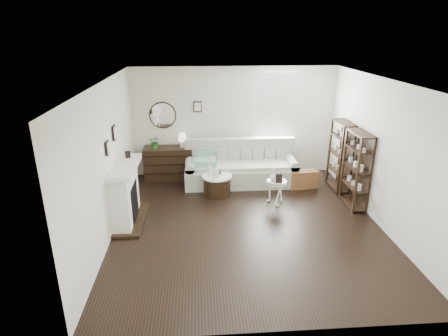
{
  "coord_description": "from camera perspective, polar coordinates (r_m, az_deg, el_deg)",
  "views": [
    {
      "loc": [
        -0.91,
        -6.33,
        3.53
      ],
      "look_at": [
        -0.39,
        0.8,
        0.86
      ],
      "focal_mm": 30.0,
      "sensor_mm": 36.0,
      "label": 1
    }
  ],
  "objects": [
    {
      "name": "dresser",
      "position": [
        9.37,
        -8.36,
        0.76
      ],
      "size": [
        1.21,
        0.52,
        0.81
      ],
      "color": "black",
      "rests_on": "ground"
    },
    {
      "name": "shelf_unit_near",
      "position": [
        8.17,
        19.49,
        -0.27
      ],
      "size": [
        0.3,
        0.8,
        1.6
      ],
      "color": "black",
      "rests_on": "ground"
    },
    {
      "name": "drum_table",
      "position": [
        8.42,
        -1.09,
        -2.58
      ],
      "size": [
        0.67,
        0.67,
        0.46
      ],
      "rotation": [
        0.0,
        0.0,
        0.23
      ],
      "color": "black",
      "rests_on": "ground"
    },
    {
      "name": "bottle_drum",
      "position": [
        8.2,
        -2.24,
        -0.38
      ],
      "size": [
        0.07,
        0.07,
        0.3
      ],
      "primitive_type": "cylinder",
      "color": "silver",
      "rests_on": "drum_table"
    },
    {
      "name": "table_lamp",
      "position": [
        9.17,
        -6.34,
        4.23
      ],
      "size": [
        0.23,
        0.23,
        0.35
      ],
      "primitive_type": null,
      "rotation": [
        0.0,
        0.0,
        0.06
      ],
      "color": "beige",
      "rests_on": "dresser"
    },
    {
      "name": "card_frame_ped",
      "position": [
        7.83,
        8.38,
        -1.59
      ],
      "size": [
        0.15,
        0.08,
        0.19
      ],
      "primitive_type": "cube",
      "rotation": [
        -0.21,
        0.0,
        -0.17
      ],
      "color": "black",
      "rests_on": "pedestal_table"
    },
    {
      "name": "shelf_unit_far",
      "position": [
        8.95,
        17.3,
        1.77
      ],
      "size": [
        0.3,
        0.8,
        1.6
      ],
      "color": "black",
      "rests_on": "ground"
    },
    {
      "name": "suitcase",
      "position": [
        8.95,
        12.05,
        -1.73
      ],
      "size": [
        0.67,
        0.29,
        0.43
      ],
      "primitive_type": "cube",
      "rotation": [
        0.0,
        0.0,
        0.11
      ],
      "color": "brown",
      "rests_on": "ground"
    },
    {
      "name": "pedestal_table",
      "position": [
        7.98,
        8.02,
        -2.21
      ],
      "size": [
        0.43,
        0.43,
        0.52
      ],
      "rotation": [
        0.0,
        0.0,
        0.1
      ],
      "color": "silver",
      "rests_on": "ground"
    },
    {
      "name": "potted_plant",
      "position": [
        9.18,
        -10.45,
        3.92
      ],
      "size": [
        0.36,
        0.34,
        0.32
      ],
      "primitive_type": "imported",
      "rotation": [
        0.0,
        0.0,
        -0.37
      ],
      "color": "#22611B",
      "rests_on": "dresser"
    },
    {
      "name": "quilt",
      "position": [
        8.78,
        -3.01,
        0.99
      ],
      "size": [
        0.56,
        0.46,
        0.14
      ],
      "primitive_type": "cube",
      "rotation": [
        0.0,
        0.0,
        -0.01
      ],
      "color": "#228061",
      "rests_on": "sofa"
    },
    {
      "name": "room",
      "position": [
        9.38,
        6.08,
        8.47
      ],
      "size": [
        5.5,
        5.5,
        5.5
      ],
      "color": "black",
      "rests_on": "ground"
    },
    {
      "name": "sofa",
      "position": [
        9.05,
        2.53,
        -0.15
      ],
      "size": [
        2.67,
        0.92,
        1.04
      ],
      "color": "#A3AE9B",
      "rests_on": "ground"
    },
    {
      "name": "eiffel_ped",
      "position": [
        7.97,
        8.63,
        -1.2
      ],
      "size": [
        0.11,
        0.11,
        0.18
      ],
      "primitive_type": null,
      "rotation": [
        0.0,
        0.0,
        -0.08
      ],
      "color": "black",
      "rests_on": "pedestal_table"
    },
    {
      "name": "flask_ped",
      "position": [
        7.92,
        7.52,
        -1.0
      ],
      "size": [
        0.14,
        0.14,
        0.26
      ],
      "primitive_type": null,
      "color": "silver",
      "rests_on": "pedestal_table"
    },
    {
      "name": "eiffel_drum",
      "position": [
        8.34,
        -0.61,
        -0.43
      ],
      "size": [
        0.11,
        0.11,
        0.18
      ],
      "primitive_type": null,
      "rotation": [
        0.0,
        0.0,
        -0.06
      ],
      "color": "black",
      "rests_on": "drum_table"
    },
    {
      "name": "card_frame_drum",
      "position": [
        8.13,
        -1.37,
        -0.89
      ],
      "size": [
        0.16,
        0.06,
        0.21
      ],
      "primitive_type": "cube",
      "rotation": [
        -0.21,
        0.0,
        -0.03
      ],
      "color": "silver",
      "rests_on": "drum_table"
    },
    {
      "name": "fireplace",
      "position": [
        7.41,
        -14.77,
        -4.05
      ],
      "size": [
        0.5,
        1.4,
        1.84
      ],
      "color": "white",
      "rests_on": "ground"
    }
  ]
}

